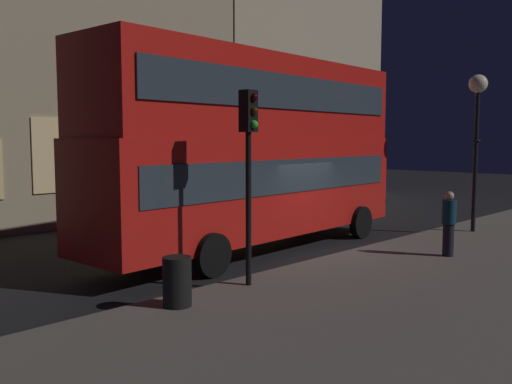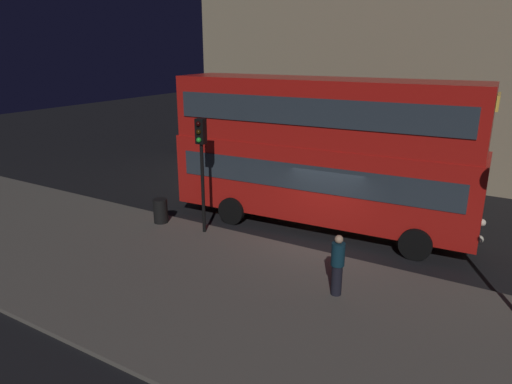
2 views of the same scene
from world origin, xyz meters
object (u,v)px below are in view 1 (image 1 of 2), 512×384
(traffic_light_near_kerb, at_px, (249,146))
(litter_bin, at_px, (177,282))
(traffic_light_far_side, at_px, (359,150))
(pedestrian, at_px, (449,223))
(double_decker_bus, at_px, (256,145))
(street_lamp, at_px, (477,108))

(traffic_light_near_kerb, bearing_deg, litter_bin, 176.75)
(traffic_light_far_side, distance_m, pedestrian, 10.52)
(traffic_light_far_side, relative_size, litter_bin, 4.06)
(double_decker_bus, height_order, litter_bin, double_decker_bus)
(pedestrian, bearing_deg, litter_bin, 121.87)
(double_decker_bus, distance_m, street_lamp, 7.74)
(litter_bin, bearing_deg, traffic_light_far_side, 21.65)
(pedestrian, distance_m, litter_bin, 7.82)
(traffic_light_near_kerb, bearing_deg, double_decker_bus, 36.30)
(traffic_light_near_kerb, relative_size, litter_bin, 4.43)
(litter_bin, bearing_deg, street_lamp, -2.29)
(pedestrian, bearing_deg, traffic_light_far_side, 0.18)
(double_decker_bus, height_order, street_lamp, double_decker_bus)
(double_decker_bus, relative_size, litter_bin, 12.19)
(traffic_light_near_kerb, xyz_separation_m, traffic_light_far_side, (12.85, 5.80, -0.35))
(traffic_light_far_side, xyz_separation_m, pedestrian, (-7.18, -7.50, -1.69))
(traffic_light_near_kerb, distance_m, litter_bin, 3.13)
(street_lamp, distance_m, litter_bin, 12.52)
(traffic_light_far_side, bearing_deg, pedestrian, 48.77)
(traffic_light_near_kerb, height_order, pedestrian, traffic_light_near_kerb)
(pedestrian, xyz_separation_m, litter_bin, (-7.63, 1.63, -0.41))
(traffic_light_far_side, height_order, pedestrian, traffic_light_far_side)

